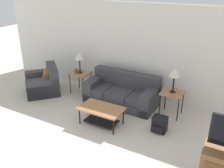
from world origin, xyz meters
TOP-DOWN VIEW (x-y plane):
  - wall_back at (0.00, 4.66)m, footprint 8.97×0.06m
  - couch at (-0.04, 3.98)m, footprint 1.94×0.93m
  - armchair at (-2.37, 3.47)m, footprint 1.36×1.35m
  - coffee_table at (0.02, 2.80)m, footprint 1.02×0.61m
  - side_table_left at (-1.40, 3.99)m, footprint 0.53×0.52m
  - side_table_right at (1.32, 3.99)m, footprint 0.53×0.52m
  - table_lamp_left at (-1.40, 3.99)m, footprint 0.27×0.27m
  - table_lamp_right at (1.32, 3.99)m, footprint 0.27×0.27m
  - backpack at (1.32, 3.15)m, footprint 0.31×0.31m
  - picture_frame at (-1.47, 3.91)m, footprint 0.10×0.04m

SIDE VIEW (x-z plane):
  - backpack at x=1.32m, z-range 0.00..0.37m
  - armchair at x=-2.37m, z-range -0.11..0.69m
  - couch at x=-0.04m, z-range -0.11..0.71m
  - coffee_table at x=0.02m, z-range 0.10..0.53m
  - side_table_left at x=-1.40m, z-range 0.25..0.87m
  - side_table_right at x=1.32m, z-range 0.25..0.87m
  - picture_frame at x=-1.47m, z-range 0.63..0.76m
  - table_lamp_left at x=-1.40m, z-range 0.81..1.44m
  - table_lamp_right at x=1.32m, z-range 0.81..1.44m
  - wall_back at x=0.00m, z-range 0.00..2.60m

